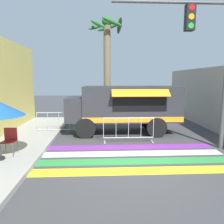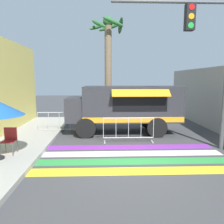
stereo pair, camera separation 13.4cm
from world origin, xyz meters
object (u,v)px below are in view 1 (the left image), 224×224
folding_chair (10,139)px  barricade_front (129,130)px  barricade_side (59,123)px  food_truck (122,105)px  palm_tree (107,56)px  traffic_signal_pole (204,44)px

folding_chair → barricade_front: (4.21, 1.74, -0.16)m
barricade_side → barricade_front: bearing=-27.2°
food_truck → barricade_front: size_ratio=2.52×
folding_chair → barricade_front: size_ratio=0.41×
palm_tree → folding_chair: bearing=-119.0°
barricade_front → palm_tree: 5.73m
folding_chair → palm_tree: 7.84m
food_truck → traffic_signal_pole: (2.71, -2.65, 2.51)m
traffic_signal_pole → barricade_front: 4.38m
food_truck → barricade_front: food_truck is taller
palm_tree → barricade_side: bearing=-131.5°
folding_chair → barricade_side: 3.55m
folding_chair → traffic_signal_pole: bearing=16.5°
food_truck → barricade_side: (-3.12, 0.03, -0.87)m
barricade_side → traffic_signal_pole: bearing=-24.7°
food_truck → barricade_front: 1.86m
food_truck → palm_tree: size_ratio=0.86×
barricade_front → barricade_side: same height
barricade_front → barricade_side: size_ratio=1.01×
barricade_front → food_truck: bearing=94.2°
traffic_signal_pole → barricade_side: size_ratio=2.66×
food_truck → traffic_signal_pole: bearing=-44.4°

